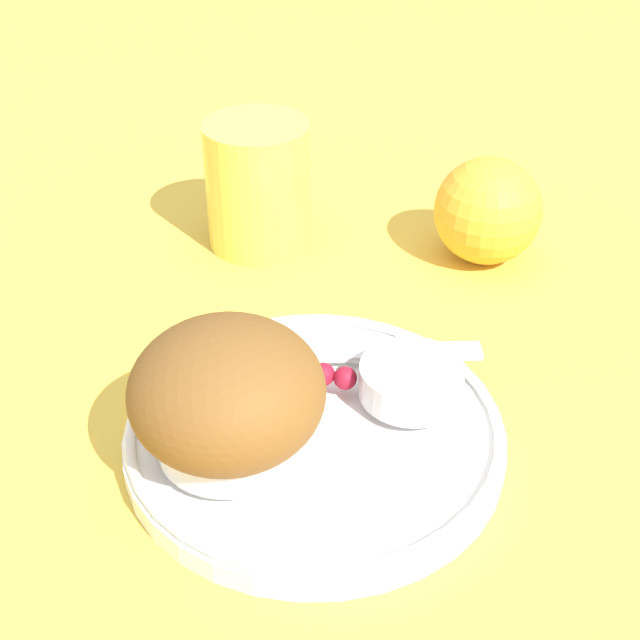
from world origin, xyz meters
TOP-DOWN VIEW (x-y plane):
  - ground_plane at (0.00, 0.00)m, footprint 3.00×3.00m
  - plate at (-0.02, -0.00)m, footprint 0.21×0.21m
  - muffin at (-0.05, -0.03)m, footprint 0.10×0.10m
  - cream_ramekin at (0.03, 0.04)m, footprint 0.06×0.06m
  - berry_pair at (-0.01, 0.03)m, footprint 0.03×0.01m
  - butter_knife at (-0.03, 0.06)m, footprint 0.18×0.07m
  - orange_fruit at (0.05, 0.23)m, footprint 0.08×0.08m
  - juice_glass at (-0.12, 0.21)m, footprint 0.08×0.08m

SIDE VIEW (x-z plane):
  - ground_plane at x=0.00m, z-range 0.00..0.00m
  - plate at x=-0.02m, z-range 0.00..0.02m
  - butter_knife at x=-0.03m, z-range 0.02..0.02m
  - berry_pair at x=-0.01m, z-range 0.02..0.03m
  - cream_ramekin at x=0.03m, z-range 0.02..0.04m
  - orange_fruit at x=0.05m, z-range 0.00..0.08m
  - juice_glass at x=-0.12m, z-range 0.00..0.10m
  - muffin at x=-0.05m, z-range 0.02..0.09m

